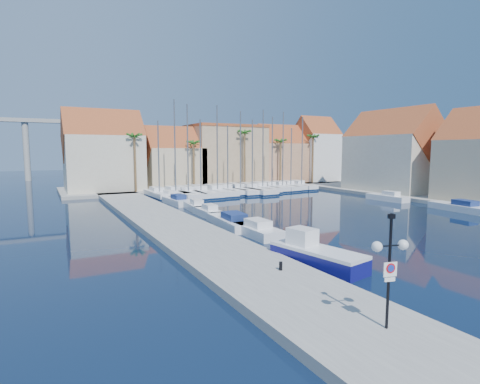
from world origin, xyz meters
name	(u,v)px	position (x,y,z in m)	size (l,w,h in m)	color
ground	(358,252)	(0.00, 0.00, 0.00)	(260.00, 260.00, 0.00)	black
quay_west	(174,227)	(-9.00, 13.50, 0.25)	(6.00, 77.00, 0.50)	gray
shore_north	(212,186)	(10.00, 48.00, 0.25)	(54.00, 16.00, 0.50)	gray
shore_east	(442,198)	(32.00, 15.00, 0.25)	(12.00, 60.00, 0.50)	gray
lamp_post	(390,254)	(-8.26, -9.51, 3.39)	(1.46, 0.67, 4.40)	black
bollard	(281,266)	(-7.89, -1.92, 0.74)	(0.19, 0.19, 0.48)	black
fishing_boat	(315,254)	(-4.61, -0.89, 0.73)	(3.23, 6.56, 2.20)	navy
motorboat_west_0	(255,229)	(-3.59, 8.31, 0.51)	(2.12, 6.60, 1.40)	white
motorboat_west_1	(231,221)	(-3.76, 12.34, 0.51)	(2.95, 7.65, 1.40)	white
motorboat_west_2	(208,212)	(-3.60, 18.22, 0.51)	(1.71, 5.17, 1.40)	white
motorboat_west_3	(196,206)	(-3.29, 22.67, 0.51)	(2.17, 5.37, 1.40)	white
motorboat_west_4	(177,201)	(-3.64, 28.53, 0.51)	(2.28, 6.32, 1.40)	white
motorboat_west_5	(169,196)	(-3.24, 33.50, 0.51)	(2.31, 5.64, 1.40)	white
motorboat_east_0	(460,207)	(23.99, 7.39, 0.51)	(3.00, 7.21, 1.40)	white
motorboat_east_1	(388,197)	(24.01, 17.83, 0.51)	(2.27, 6.12, 1.40)	white
sailboat_0	(158,194)	(-3.93, 36.32, 0.59)	(2.60, 8.78, 11.44)	white
sailboat_1	(175,193)	(-1.47, 36.14, 0.65)	(2.90, 8.70, 14.68)	white
sailboat_2	(187,193)	(0.35, 35.51, 0.58)	(3.97, 11.72, 13.97)	white
sailboat_3	(199,192)	(2.46, 35.82, 0.56)	(3.28, 11.95, 11.83)	white
sailboat_4	(216,191)	(5.23, 35.60, 0.59)	(3.08, 10.87, 14.11)	white
sailboat_5	(226,190)	(7.40, 36.30, 0.57)	(3.23, 9.91, 11.09)	white
sailboat_6	(239,190)	(9.71, 36.21, 0.58)	(3.10, 11.34, 13.46)	white
sailboat_7	(250,190)	(11.52, 35.59, 0.56)	(3.96, 12.10, 12.13)	white
sailboat_8	(261,188)	(14.28, 36.52, 0.61)	(2.89, 9.90, 13.94)	white
sailboat_9	(270,187)	(16.32, 36.73, 0.61)	(2.54, 9.17, 12.88)	white
sailboat_10	(281,187)	(18.42, 36.53, 0.63)	(2.79, 8.74, 13.80)	white
sailboat_11	(289,186)	(20.51, 36.86, 0.59)	(2.60, 8.63, 11.08)	white
sailboat_12	(300,186)	(22.73, 36.58, 0.63)	(2.33, 8.17, 13.09)	white
building_0	(104,154)	(-10.00, 47.00, 6.52)	(12.30, 9.00, 13.50)	beige
building_1	(173,160)	(2.00, 47.00, 5.30)	(10.30, 8.00, 11.00)	#CDB490
building_2	(225,155)	(13.00, 48.00, 6.26)	(14.20, 10.20, 11.50)	tan
building_3	(279,156)	(25.00, 47.00, 5.86)	(10.30, 8.00, 12.00)	tan
building_4	(316,151)	(34.00, 46.00, 6.97)	(8.30, 8.00, 14.00)	white
building_6	(392,154)	(32.00, 24.00, 6.52)	(9.00, 14.30, 13.50)	beige
palm_0	(134,138)	(-6.00, 42.00, 9.08)	(2.60, 2.60, 10.15)	brown
palm_1	(194,144)	(4.00, 42.00, 8.14)	(2.60, 2.60, 9.15)	brown
palm_2	(244,134)	(14.00, 42.00, 10.02)	(2.60, 2.60, 11.15)	brown
palm_3	(281,143)	(22.00, 42.00, 8.61)	(2.60, 2.60, 9.65)	brown
palm_4	(313,138)	(30.00, 42.00, 9.55)	(2.60, 2.60, 10.65)	brown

